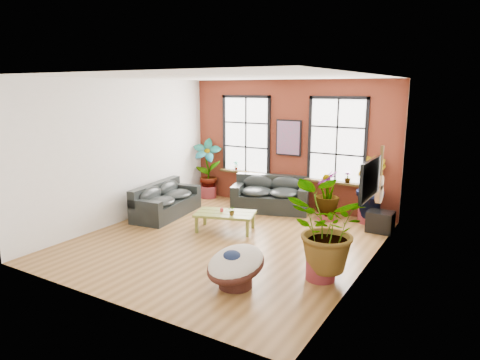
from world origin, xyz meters
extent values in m
cube|color=brown|center=(0.00, 0.00, -0.01)|extent=(6.00, 6.50, 0.02)
cube|color=white|center=(0.00, 0.00, 3.51)|extent=(6.00, 6.50, 0.02)
cube|color=maroon|center=(0.00, 3.26, 1.75)|extent=(6.00, 0.02, 3.50)
cube|color=silver|center=(0.00, -3.26, 1.75)|extent=(6.00, 0.02, 3.50)
cube|color=silver|center=(-3.01, 0.00, 1.75)|extent=(0.02, 6.50, 3.50)
cube|color=silver|center=(3.01, 0.00, 1.75)|extent=(0.02, 6.50, 3.50)
cube|color=white|center=(-1.35, 3.20, 1.95)|extent=(1.40, 0.02, 2.10)
cube|color=#33250E|center=(-1.35, 3.13, 0.87)|extent=(1.60, 0.22, 0.06)
cube|color=white|center=(1.35, 3.20, 1.95)|extent=(1.40, 0.02, 2.10)
cube|color=#33250E|center=(1.35, 3.13, 0.87)|extent=(1.60, 0.22, 0.06)
cube|color=black|center=(-0.23, 2.61, 0.23)|extent=(2.23, 1.56, 0.46)
cube|color=black|center=(-0.34, 2.96, 0.70)|extent=(2.00, 0.85, 0.47)
cube|color=black|center=(-1.08, 2.33, 0.58)|extent=(0.53, 1.01, 0.24)
cube|color=black|center=(0.62, 2.88, 0.58)|extent=(0.53, 1.01, 0.24)
ellipsoid|color=black|center=(-0.58, 2.44, 0.53)|extent=(1.06, 1.05, 0.26)
ellipsoid|color=black|center=(-0.67, 2.71, 0.70)|extent=(0.89, 0.51, 0.45)
ellipsoid|color=black|center=(0.15, 2.67, 0.53)|extent=(1.06, 1.05, 0.26)
ellipsoid|color=black|center=(0.07, 2.94, 0.70)|extent=(0.89, 0.51, 0.45)
cube|color=black|center=(-2.36, 0.82, 0.21)|extent=(1.17, 2.22, 0.41)
cube|color=black|center=(-2.70, 0.78, 0.63)|extent=(0.50, 2.13, 0.42)
cube|color=black|center=(-2.23, -0.12, 0.52)|extent=(0.91, 0.34, 0.22)
cube|color=black|center=(-2.49, 1.77, 0.52)|extent=(0.91, 0.34, 0.22)
ellipsoid|color=black|center=(-2.26, 0.41, 0.47)|extent=(0.86, 1.02, 0.24)
ellipsoid|color=black|center=(-2.51, 0.38, 0.63)|extent=(0.36, 0.95, 0.41)
ellipsoid|color=black|center=(-2.37, 1.25, 0.47)|extent=(0.86, 1.02, 0.24)
ellipsoid|color=black|center=(-2.63, 1.21, 0.63)|extent=(0.36, 0.95, 0.41)
cube|color=#606725|center=(-0.39, 0.58, 0.41)|extent=(1.53, 1.15, 0.06)
cube|color=#33250E|center=(-0.35, 0.45, 0.44)|extent=(1.29, 0.42, 0.00)
cube|color=#33250E|center=(-0.43, 0.70, 0.44)|extent=(1.29, 0.42, 0.00)
cube|color=#606725|center=(-0.86, 0.10, 0.19)|extent=(0.09, 0.09, 0.38)
cube|color=#606725|center=(0.28, 0.46, 0.19)|extent=(0.09, 0.09, 0.38)
cube|color=#606725|center=(-1.05, 0.69, 0.19)|extent=(0.09, 0.09, 0.38)
cube|color=#606725|center=(0.09, 1.05, 0.19)|extent=(0.09, 0.09, 0.38)
cylinder|color=#C33037|center=(-0.49, 0.59, 0.48)|extent=(0.10, 0.10, 0.09)
cylinder|color=#3B1B15|center=(1.33, -1.78, 0.11)|extent=(0.74, 0.74, 0.23)
torus|color=#3B1B15|center=(1.33, -1.78, 0.38)|extent=(1.28, 1.28, 0.45)
ellipsoid|color=beige|center=(1.33, -1.78, 0.44)|extent=(1.25, 1.29, 0.61)
ellipsoid|color=#121C3A|center=(1.31, -1.83, 0.55)|extent=(0.47, 0.42, 0.17)
cube|color=black|center=(0.00, 3.19, 1.95)|extent=(0.74, 0.04, 0.98)
cube|color=#0C7F8C|center=(0.00, 3.16, 1.95)|extent=(0.66, 0.02, 0.90)
cube|color=black|center=(2.95, 0.30, 1.65)|extent=(0.06, 1.25, 0.72)
cube|color=black|center=(2.92, 0.30, 1.65)|extent=(0.01, 1.15, 0.62)
cylinder|color=#B27F4C|center=(2.90, 1.35, 1.13)|extent=(0.09, 0.38, 0.38)
cylinder|color=#B27F4C|center=(2.90, 1.35, 1.38)|extent=(0.09, 0.30, 0.30)
cylinder|color=black|center=(2.90, 1.35, 1.13)|extent=(0.09, 0.11, 0.11)
cube|color=#33250E|center=(2.90, 1.35, 1.75)|extent=(0.04, 0.05, 0.55)
cube|color=#33250E|center=(2.90, 1.35, 2.07)|extent=(0.06, 0.06, 0.14)
cube|color=black|center=(2.75, 2.35, 0.24)|extent=(0.58, 0.49, 0.48)
cylinder|color=maroon|center=(-2.50, 2.91, 0.18)|extent=(0.58, 0.58, 0.35)
cylinder|color=maroon|center=(2.33, 2.91, 0.18)|extent=(0.60, 0.60, 0.37)
cylinder|color=maroon|center=(2.46, -0.78, 0.19)|extent=(0.62, 0.62, 0.38)
cylinder|color=maroon|center=(1.35, 2.60, 0.16)|extent=(0.49, 0.49, 0.32)
imported|color=#2C5917|center=(-2.53, 2.91, 0.97)|extent=(1.03, 0.89, 1.64)
imported|color=#2C5917|center=(2.30, 2.94, 0.92)|extent=(1.05, 1.08, 1.53)
imported|color=#2C5917|center=(2.47, -0.76, 0.92)|extent=(1.57, 1.43, 1.51)
imported|color=#2C5917|center=(1.35, 2.60, 0.70)|extent=(0.85, 0.85, 1.12)
imported|color=#2C5917|center=(-0.13, 0.47, 0.54)|extent=(0.22, 0.20, 0.22)
imported|color=#2C5917|center=(-1.65, 3.13, 1.04)|extent=(0.17, 0.17, 0.27)
imported|color=#2C5917|center=(1.70, 3.13, 1.04)|extent=(0.19, 0.19, 0.27)
camera|label=1|loc=(4.81, -7.47, 3.27)|focal=32.00mm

